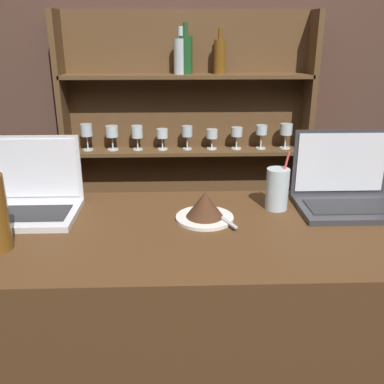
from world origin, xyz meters
The scene contains 7 objects.
bar_counter centered at (0.00, 0.30, 0.51)m, with size 1.75×0.61×1.02m.
back_wall centered at (0.00, 1.68, 1.35)m, with size 7.00×0.06×2.70m.
back_shelf centered at (-0.04, 1.60, 0.88)m, with size 1.39×0.18×1.67m.
laptop_near centered at (-0.56, 0.43, 1.07)m, with size 0.30×0.23×0.23m.
laptop_far centered at (0.45, 0.45, 1.07)m, with size 0.32×0.23×0.24m.
cake_plate centered at (-0.02, 0.36, 1.06)m, with size 0.18×0.18×0.09m.
water_glass centered at (0.22, 0.44, 1.09)m, with size 0.07×0.07×0.19m.
Camera 1 is at (-0.10, -0.82, 1.55)m, focal length 40.00 mm.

